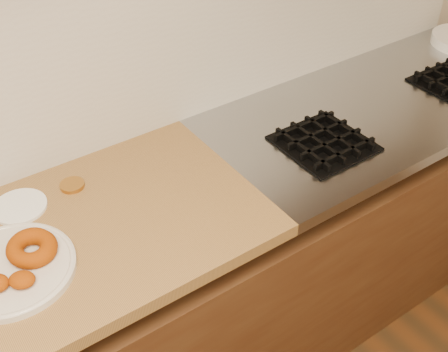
% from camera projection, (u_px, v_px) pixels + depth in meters
% --- Properties ---
extents(base_cabinet, '(3.60, 0.60, 0.77)m').
position_uv_depth(base_cabinet, '(98.00, 351.00, 1.75)').
color(base_cabinet, '#4A2D17').
rests_on(base_cabinet, floor).
extents(stovetop, '(1.30, 0.62, 0.04)m').
position_uv_depth(stovetop, '(382.00, 104.00, 1.96)').
color(stovetop, '#9EA0A5').
rests_on(stovetop, base_cabinet).
extents(backsplash, '(3.60, 0.02, 0.60)m').
position_uv_depth(backsplash, '(4.00, 82.00, 1.43)').
color(backsplash, '#BCB6A8').
rests_on(backsplash, wall_back).
extents(burner_grates, '(0.91, 0.26, 0.03)m').
position_uv_depth(burner_grates, '(396.00, 109.00, 1.87)').
color(burner_grates, black).
rests_on(burner_grates, stovetop).
extents(donut_plate, '(0.30, 0.30, 0.02)m').
position_uv_depth(donut_plate, '(11.00, 269.00, 1.32)').
color(donut_plate, beige).
rests_on(donut_plate, butcher_block).
extents(ring_donut, '(0.17, 0.17, 0.05)m').
position_uv_depth(ring_donut, '(32.00, 248.00, 1.34)').
color(ring_donut, '#973700').
rests_on(ring_donut, donut_plate).
extents(tub_lid, '(0.17, 0.17, 0.01)m').
position_uv_depth(tub_lid, '(20.00, 207.00, 1.50)').
color(tub_lid, white).
rests_on(tub_lid, butcher_block).
extents(brass_jar_lid, '(0.09, 0.09, 0.01)m').
position_uv_depth(brass_jar_lid, '(72.00, 185.00, 1.57)').
color(brass_jar_lid, '#AC752F').
rests_on(brass_jar_lid, butcher_block).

